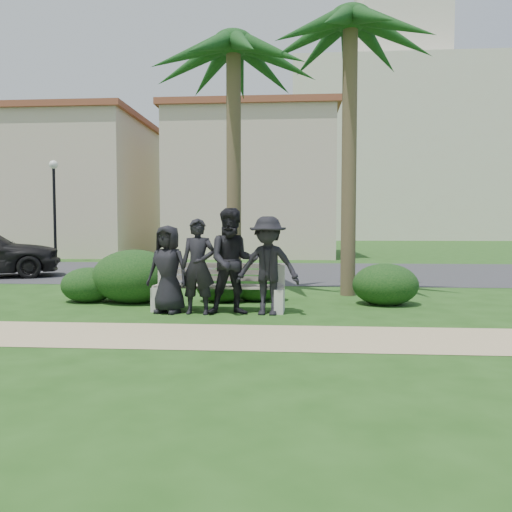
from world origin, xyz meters
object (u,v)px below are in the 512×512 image
object	(u,v)px
street_lamp	(54,192)
park_bench	(219,290)
man_b	(198,266)
palm_right	(351,23)
palm_left	(233,47)
man_c	(233,261)
man_d	(268,266)
man_a	(168,269)

from	to	relation	value
street_lamp	park_bench	size ratio (longest dim) A/B	1.83
man_b	palm_right	size ratio (longest dim) A/B	0.24
man_b	palm_left	size ratio (longest dim) A/B	0.26
street_lamp	man_c	distance (m)	15.23
man_b	man_d	distance (m)	1.19
street_lamp	man_d	xyz separation A→B (m)	(9.64, -12.07, -2.11)
man_a	man_b	distance (m)	0.55
street_lamp	park_bench	distance (m)	14.86
street_lamp	palm_left	xyz separation A→B (m)	(8.77, -9.53, 2.43)
man_b	man_d	xyz separation A→B (m)	(1.19, 0.02, 0.02)
street_lamp	palm_right	xyz separation A→B (m)	(11.27, -9.52, 2.87)
park_bench	man_c	xyz separation A→B (m)	(0.30, -0.35, 0.54)
park_bench	man_a	bearing A→B (deg)	-159.08
street_lamp	man_a	size ratio (longest dim) A/B	2.82
man_a	man_b	size ratio (longest dim) A/B	0.93
park_bench	man_d	xyz separation A→B (m)	(0.89, -0.34, 0.47)
palm_right	man_c	bearing A→B (deg)	-130.96
man_c	palm_left	size ratio (longest dim) A/B	0.29
park_bench	man_b	distance (m)	0.65
man_a	man_c	distance (m)	1.15
park_bench	palm_left	bearing A→B (deg)	91.96
man_a	man_d	distance (m)	1.73
street_lamp	man_a	world-z (taller)	street_lamp
man_c	man_d	xyz separation A→B (m)	(0.59, 0.01, -0.07)
man_b	palm_left	xyz separation A→B (m)	(0.32, 2.55, 4.55)
park_bench	palm_right	bearing A→B (deg)	43.59
palm_left	palm_right	bearing A→B (deg)	0.31
street_lamp	man_c	xyz separation A→B (m)	(9.05, -12.07, -2.04)
man_a	palm_left	distance (m)	5.31
park_bench	palm_left	distance (m)	5.47
man_d	palm_left	bearing A→B (deg)	116.73
park_bench	man_b	size ratio (longest dim) A/B	1.43
man_b	park_bench	bearing A→B (deg)	52.05
man_c	palm_right	xyz separation A→B (m)	(2.22, 2.55, 4.90)
man_d	palm_left	size ratio (longest dim) A/B	0.26
man_d	palm_left	world-z (taller)	palm_left
street_lamp	man_b	size ratio (longest dim) A/B	2.61
street_lamp	palm_right	bearing A→B (deg)	-40.19
palm_left	street_lamp	bearing A→B (deg)	132.60
palm_right	man_d	bearing A→B (deg)	-122.55
man_a	man_c	size ratio (longest dim) A/B	0.84
street_lamp	palm_left	world-z (taller)	palm_left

